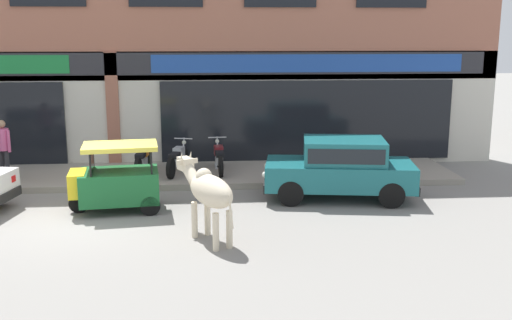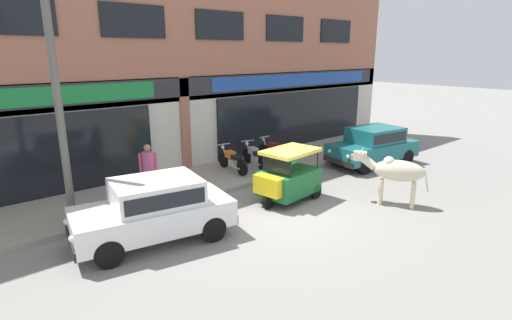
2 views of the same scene
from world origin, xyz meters
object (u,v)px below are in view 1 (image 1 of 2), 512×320
object	(u,v)px
cow	(208,191)
motorcycle_1	(178,159)
motorcycle_0	(143,159)
car_1	(341,166)
motorcycle_2	(219,158)
pedestrian	(3,144)
auto_rickshaw	(116,182)

from	to	relation	value
cow	motorcycle_1	world-z (taller)	cow
motorcycle_0	motorcycle_1	distance (m)	0.95
motorcycle_0	car_1	bearing A→B (deg)	-25.95
cow	car_1	bearing A→B (deg)	41.31
car_1	motorcycle_2	bearing A→B (deg)	140.07
cow	pedestrian	distance (m)	6.93
auto_rickshaw	motorcycle_1	xyz separation A→B (m)	(1.22, 2.90, -0.11)
car_1	auto_rickshaw	size ratio (longest dim) A/B	1.83
motorcycle_2	auto_rickshaw	bearing A→B (deg)	-128.13
auto_rickshaw	motorcycle_1	bearing A→B (deg)	67.09
motorcycle_2	motorcycle_0	bearing A→B (deg)	179.99
auto_rickshaw	motorcycle_2	bearing A→B (deg)	51.87
motorcycle_1	pedestrian	world-z (taller)	pedestrian
pedestrian	car_1	bearing A→B (deg)	-11.73
motorcycle_0	motorcycle_1	bearing A→B (deg)	-6.26
motorcycle_2	motorcycle_1	bearing A→B (deg)	-174.79
motorcycle_0	motorcycle_1	size ratio (longest dim) A/B	1.02
cow	motorcycle_2	xyz separation A→B (m)	(0.29, 5.19, -0.46)
pedestrian	auto_rickshaw	bearing A→B (deg)	-36.37
auto_rickshaw	motorcycle_0	xyz separation A→B (m)	(0.28, 3.00, -0.11)
car_1	pedestrian	distance (m)	8.59
motorcycle_1	pedestrian	bearing A→B (deg)	-172.73
motorcycle_1	car_1	bearing A→B (deg)	-29.91
motorcycle_0	motorcycle_2	distance (m)	2.07
motorcycle_0	pedestrian	distance (m)	3.57
motorcycle_1	motorcycle_2	xyz separation A→B (m)	(1.13, 0.10, 0.00)
auto_rickshaw	motorcycle_2	size ratio (longest dim) A/B	1.13
car_1	motorcycle_0	xyz separation A→B (m)	(-4.95, 2.41, -0.27)
car_1	auto_rickshaw	world-z (taller)	auto_rickshaw
cow	motorcycle_2	size ratio (longest dim) A/B	1.08
car_1	pedestrian	xyz separation A→B (m)	(-8.40, 1.74, 0.33)
pedestrian	motorcycle_2	bearing A→B (deg)	6.85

